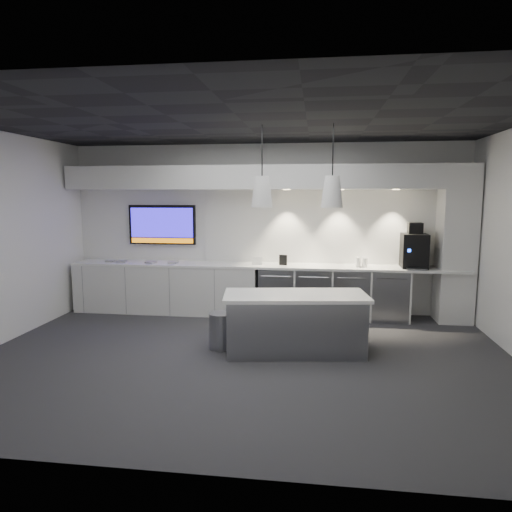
# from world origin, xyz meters

# --- Properties ---
(floor) EXTENTS (7.00, 7.00, 0.00)m
(floor) POSITION_xyz_m (0.00, 0.00, 0.00)
(floor) COLOR #303033
(floor) RESTS_ON ground
(ceiling) EXTENTS (7.00, 7.00, 0.00)m
(ceiling) POSITION_xyz_m (0.00, 0.00, 3.00)
(ceiling) COLOR black
(ceiling) RESTS_ON wall_back
(wall_back) EXTENTS (7.00, 0.00, 7.00)m
(wall_back) POSITION_xyz_m (0.00, 2.50, 1.50)
(wall_back) COLOR white
(wall_back) RESTS_ON floor
(wall_front) EXTENTS (7.00, 0.00, 7.00)m
(wall_front) POSITION_xyz_m (0.00, -2.50, 1.50)
(wall_front) COLOR white
(wall_front) RESTS_ON floor
(back_counter) EXTENTS (6.80, 0.65, 0.04)m
(back_counter) POSITION_xyz_m (0.00, 2.17, 0.88)
(back_counter) COLOR white
(back_counter) RESTS_ON left_base_cabinets
(left_base_cabinets) EXTENTS (3.30, 0.63, 0.86)m
(left_base_cabinets) POSITION_xyz_m (-1.75, 2.17, 0.43)
(left_base_cabinets) COLOR white
(left_base_cabinets) RESTS_ON floor
(fridge_unit_a) EXTENTS (0.60, 0.61, 0.85)m
(fridge_unit_a) POSITION_xyz_m (0.25, 2.17, 0.42)
(fridge_unit_a) COLOR gray
(fridge_unit_a) RESTS_ON floor
(fridge_unit_b) EXTENTS (0.60, 0.61, 0.85)m
(fridge_unit_b) POSITION_xyz_m (0.88, 2.17, 0.42)
(fridge_unit_b) COLOR gray
(fridge_unit_b) RESTS_ON floor
(fridge_unit_c) EXTENTS (0.60, 0.61, 0.85)m
(fridge_unit_c) POSITION_xyz_m (1.51, 2.17, 0.42)
(fridge_unit_c) COLOR gray
(fridge_unit_c) RESTS_ON floor
(fridge_unit_d) EXTENTS (0.60, 0.61, 0.85)m
(fridge_unit_d) POSITION_xyz_m (2.14, 2.17, 0.42)
(fridge_unit_d) COLOR gray
(fridge_unit_d) RESTS_ON floor
(backsplash) EXTENTS (4.60, 0.03, 1.30)m
(backsplash) POSITION_xyz_m (1.20, 2.48, 1.55)
(backsplash) COLOR white
(backsplash) RESTS_ON wall_back
(soffit) EXTENTS (6.90, 0.60, 0.40)m
(soffit) POSITION_xyz_m (0.00, 2.20, 2.40)
(soffit) COLOR white
(soffit) RESTS_ON wall_back
(column) EXTENTS (0.55, 0.55, 2.60)m
(column) POSITION_xyz_m (3.20, 2.20, 1.30)
(column) COLOR white
(column) RESTS_ON floor
(wall_tv) EXTENTS (1.25, 0.07, 0.72)m
(wall_tv) POSITION_xyz_m (-1.90, 2.45, 1.56)
(wall_tv) COLOR black
(wall_tv) RESTS_ON wall_back
(island) EXTENTS (1.99, 1.06, 0.80)m
(island) POSITION_xyz_m (0.65, 0.32, 0.41)
(island) COLOR gray
(island) RESTS_ON floor
(bin) EXTENTS (0.39, 0.39, 0.50)m
(bin) POSITION_xyz_m (-0.36, 0.36, 0.25)
(bin) COLOR gray
(bin) RESTS_ON floor
(coffee_machine) EXTENTS (0.43, 0.60, 0.75)m
(coffee_machine) POSITION_xyz_m (2.54, 2.20, 1.21)
(coffee_machine) COLOR black
(coffee_machine) RESTS_ON back_counter
(sign_black) EXTENTS (0.14, 0.05, 0.18)m
(sign_black) POSITION_xyz_m (0.35, 2.15, 0.99)
(sign_black) COLOR black
(sign_black) RESTS_ON back_counter
(sign_white) EXTENTS (0.18, 0.02, 0.14)m
(sign_white) POSITION_xyz_m (-0.10, 2.14, 0.97)
(sign_white) COLOR white
(sign_white) RESTS_ON back_counter
(cup_cluster) EXTENTS (0.19, 0.19, 0.16)m
(cup_cluster) POSITION_xyz_m (1.68, 2.14, 0.98)
(cup_cluster) COLOR white
(cup_cluster) RESTS_ON back_counter
(tray_a) EXTENTS (0.18, 0.18, 0.02)m
(tray_a) POSITION_xyz_m (-2.79, 2.14, 0.91)
(tray_a) COLOR gray
(tray_a) RESTS_ON back_counter
(tray_b) EXTENTS (0.18, 0.18, 0.02)m
(tray_b) POSITION_xyz_m (-2.57, 2.11, 0.91)
(tray_b) COLOR gray
(tray_b) RESTS_ON back_counter
(tray_c) EXTENTS (0.20, 0.20, 0.02)m
(tray_c) POSITION_xyz_m (-2.00, 2.09, 0.91)
(tray_c) COLOR gray
(tray_c) RESTS_ON back_counter
(tray_d) EXTENTS (0.17, 0.17, 0.02)m
(tray_d) POSITION_xyz_m (-1.61, 2.12, 0.91)
(tray_d) COLOR gray
(tray_d) RESTS_ON back_counter
(pendant_left) EXTENTS (0.28, 0.28, 1.10)m
(pendant_left) POSITION_xyz_m (0.20, 0.32, 2.15)
(pendant_left) COLOR white
(pendant_left) RESTS_ON ceiling
(pendant_right) EXTENTS (0.28, 0.28, 1.10)m
(pendant_right) POSITION_xyz_m (1.10, 0.32, 2.15)
(pendant_right) COLOR white
(pendant_right) RESTS_ON ceiling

